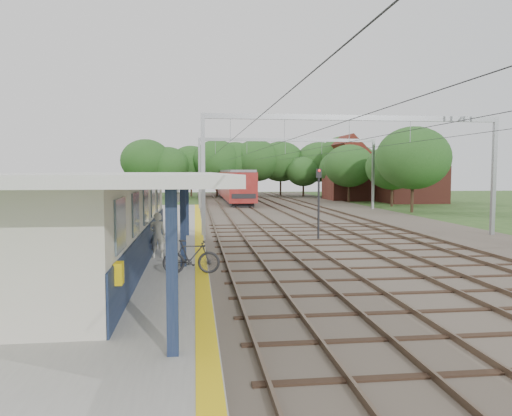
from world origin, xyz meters
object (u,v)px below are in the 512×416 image
signal_post (319,197)px  person (157,235)px  train (231,183)px  bicycle (191,257)px

signal_post → person: bearing=-142.5°
person → train: train is taller
person → signal_post: 10.67m
bicycle → train: (5.10, 52.17, 1.24)m
person → bicycle: bearing=104.6°
person → signal_post: size_ratio=0.46×
train → signal_post: bearing=-87.5°
signal_post → bicycle: bearing=-125.7°
person → bicycle: (1.38, -3.38, -0.34)m
bicycle → train: bearing=-3.6°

